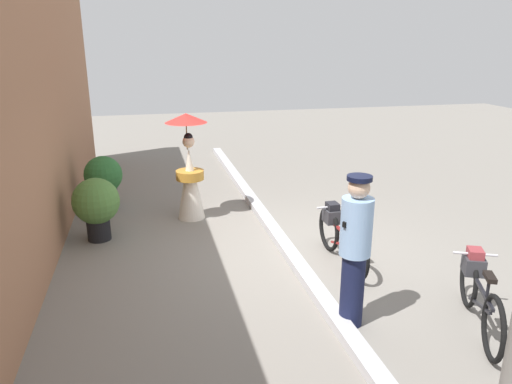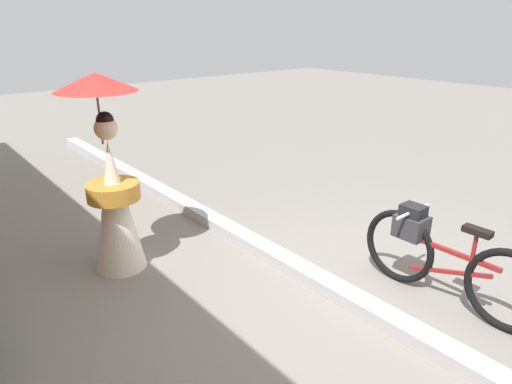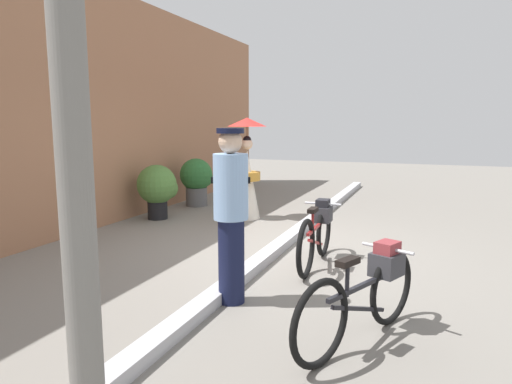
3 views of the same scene
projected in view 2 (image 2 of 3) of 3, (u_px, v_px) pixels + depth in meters
ground_plane at (348, 303)px, 3.89m from camera, size 30.00×30.00×0.00m
sidewalk_curb at (348, 297)px, 3.87m from camera, size 14.00×0.20×0.12m
bicycle_near_officer at (441, 257)px, 3.81m from camera, size 1.66×0.48×0.78m
person_with_parasol at (111, 180)px, 4.16m from camera, size 0.72×0.72×1.87m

